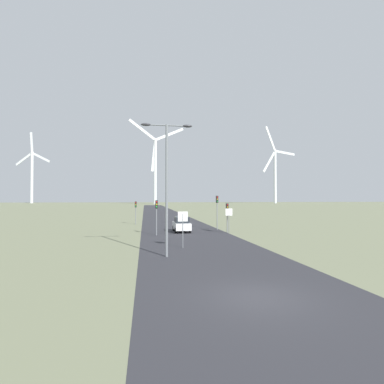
# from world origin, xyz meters

# --- Properties ---
(ground_plane) EXTENTS (600.00, 600.00, 0.00)m
(ground_plane) POSITION_xyz_m (0.00, 0.00, 0.00)
(ground_plane) COLOR #757A5B
(road_surface) EXTENTS (10.00, 240.00, 0.01)m
(road_surface) POSITION_xyz_m (0.00, 48.00, 0.00)
(road_surface) COLOR #2D2D33
(road_surface) RESTS_ON ground
(streetlamp) EXTENTS (3.60, 0.32, 9.25)m
(streetlamp) POSITION_xyz_m (-3.09, 9.00, 5.90)
(streetlamp) COLOR slate
(streetlamp) RESTS_ON ground
(stop_sign_near) EXTENTS (0.81, 0.07, 2.97)m
(stop_sign_near) POSITION_xyz_m (-1.52, 12.41, 2.08)
(stop_sign_near) COLOR slate
(stop_sign_near) RESTS_ON ground
(stop_sign_far) EXTENTS (0.81, 0.07, 2.87)m
(stop_sign_far) POSITION_xyz_m (5.01, 21.61, 2.01)
(stop_sign_far) COLOR slate
(stop_sign_far) RESTS_ON ground
(traffic_light_post_near_left) EXTENTS (0.28, 0.34, 3.83)m
(traffic_light_post_near_left) POSITION_xyz_m (-3.32, 21.13, 2.81)
(traffic_light_post_near_left) COLOR slate
(traffic_light_post_near_left) RESTS_ON ground
(traffic_light_post_near_right) EXTENTS (0.28, 0.34, 3.45)m
(traffic_light_post_near_right) POSITION_xyz_m (5.02, 22.36, 2.54)
(traffic_light_post_near_right) COLOR slate
(traffic_light_post_near_right) RESTS_ON ground
(traffic_light_post_mid_left) EXTENTS (0.28, 0.33, 3.56)m
(traffic_light_post_mid_left) POSITION_xyz_m (-5.97, 35.32, 2.62)
(traffic_light_post_mid_left) COLOR slate
(traffic_light_post_mid_left) RESTS_ON ground
(traffic_light_post_mid_right) EXTENTS (0.28, 0.34, 4.38)m
(traffic_light_post_mid_right) POSITION_xyz_m (4.62, 25.73, 3.20)
(traffic_light_post_mid_right) COLOR slate
(traffic_light_post_mid_right) RESTS_ON ground
(car_approaching) EXTENTS (1.88, 4.12, 1.83)m
(car_approaching) POSITION_xyz_m (-0.20, 24.02, 0.91)
(car_approaching) COLOR white
(car_approaching) RESTS_ON ground
(wind_turbine_far_left) EXTENTS (30.02, 9.31, 59.66)m
(wind_turbine_far_left) POSITION_xyz_m (-97.86, 255.74, 26.04)
(wind_turbine_far_left) COLOR silver
(wind_turbine_far_left) RESTS_ON ground
(wind_turbine_left) EXTENTS (40.39, 7.22, 61.01)m
(wind_turbine_left) POSITION_xyz_m (2.95, 207.84, 29.43)
(wind_turbine_left) COLOR silver
(wind_turbine_left) RESTS_ON ground
(wind_turbine_center) EXTENTS (32.79, 10.69, 62.71)m
(wind_turbine_center) POSITION_xyz_m (101.27, 219.68, 27.14)
(wind_turbine_center) COLOR silver
(wind_turbine_center) RESTS_ON ground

